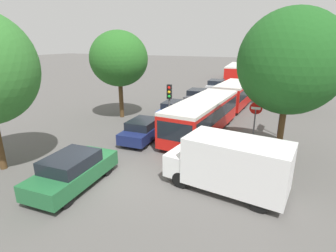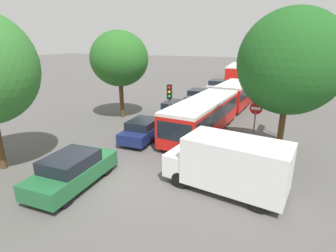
{
  "view_description": "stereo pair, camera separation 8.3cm",
  "coord_description": "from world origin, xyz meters",
  "px_view_note": "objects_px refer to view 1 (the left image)",
  "views": [
    {
      "loc": [
        6.34,
        -8.74,
        6.02
      ],
      "look_at": [
        0.2,
        4.82,
        1.2
      ],
      "focal_mm": 28.0,
      "sensor_mm": 36.0,
      "label": 1
    },
    {
      "loc": [
        6.41,
        -8.71,
        6.02
      ],
      "look_at": [
        0.2,
        4.82,
        1.2
      ],
      "focal_mm": 28.0,
      "sensor_mm": 36.0,
      "label": 2
    }
  ],
  "objects_px": {
    "city_bus_rear": "(236,71)",
    "tree_right_near": "(290,65)",
    "queued_car_green": "(73,170)",
    "queued_car_blue": "(174,109)",
    "queued_car_graphite": "(197,96)",
    "direction_sign_post": "(283,98)",
    "tree_right_mid": "(299,58)",
    "queued_car_navy": "(143,130)",
    "tree_left_mid": "(119,59)",
    "queued_car_silver": "(216,86)",
    "white_van": "(230,164)",
    "no_entry_sign": "(255,118)",
    "traffic_light": "(169,99)",
    "articulated_bus": "(218,104)"
  },
  "relations": [
    {
      "from": "city_bus_rear",
      "to": "tree_right_near",
      "type": "relative_size",
      "value": 1.49
    },
    {
      "from": "city_bus_rear",
      "to": "tree_right_near",
      "type": "bearing_deg",
      "value": -170.51
    },
    {
      "from": "queued_car_green",
      "to": "tree_right_near",
      "type": "distance_m",
      "value": 11.09
    },
    {
      "from": "queued_car_blue",
      "to": "queued_car_graphite",
      "type": "distance_m",
      "value": 6.07
    },
    {
      "from": "tree_right_near",
      "to": "direction_sign_post",
      "type": "bearing_deg",
      "value": 92.37
    },
    {
      "from": "city_bus_rear",
      "to": "tree_right_mid",
      "type": "distance_m",
      "value": 20.6
    },
    {
      "from": "city_bus_rear",
      "to": "queued_car_navy",
      "type": "height_order",
      "value": "city_bus_rear"
    },
    {
      "from": "queued_car_green",
      "to": "direction_sign_post",
      "type": "bearing_deg",
      "value": -39.62
    },
    {
      "from": "queued_car_blue",
      "to": "tree_right_near",
      "type": "bearing_deg",
      "value": -125.67
    },
    {
      "from": "direction_sign_post",
      "to": "tree_left_mid",
      "type": "distance_m",
      "value": 12.29
    },
    {
      "from": "queued_car_green",
      "to": "queued_car_silver",
      "type": "height_order",
      "value": "queued_car_silver"
    },
    {
      "from": "white_van",
      "to": "queued_car_graphite",
      "type": "bearing_deg",
      "value": -59.94
    },
    {
      "from": "city_bus_rear",
      "to": "white_van",
      "type": "bearing_deg",
      "value": -174.86
    },
    {
      "from": "no_entry_sign",
      "to": "queued_car_green",
      "type": "bearing_deg",
      "value": -41.08
    },
    {
      "from": "city_bus_rear",
      "to": "tree_left_mid",
      "type": "xyz_separation_m",
      "value": [
        -4.25,
        -27.37,
        3.34
      ]
    },
    {
      "from": "queued_car_silver",
      "to": "no_entry_sign",
      "type": "xyz_separation_m",
      "value": [
        6.53,
        -17.04,
        1.11
      ]
    },
    {
      "from": "white_van",
      "to": "no_entry_sign",
      "type": "relative_size",
      "value": 1.84
    },
    {
      "from": "white_van",
      "to": "direction_sign_post",
      "type": "relative_size",
      "value": 1.44
    },
    {
      "from": "queued_car_green",
      "to": "white_van",
      "type": "height_order",
      "value": "white_van"
    },
    {
      "from": "queued_car_green",
      "to": "white_van",
      "type": "bearing_deg",
      "value": -71.89
    },
    {
      "from": "queued_car_green",
      "to": "no_entry_sign",
      "type": "relative_size",
      "value": 1.54
    },
    {
      "from": "traffic_light",
      "to": "queued_car_graphite",
      "type": "bearing_deg",
      "value": 172.08
    },
    {
      "from": "white_van",
      "to": "queued_car_navy",
      "type": "bearing_deg",
      "value": -23.88
    },
    {
      "from": "queued_car_navy",
      "to": "queued_car_graphite",
      "type": "relative_size",
      "value": 0.97
    },
    {
      "from": "queued_car_navy",
      "to": "no_entry_sign",
      "type": "height_order",
      "value": "no_entry_sign"
    },
    {
      "from": "queued_car_green",
      "to": "tree_right_mid",
      "type": "xyz_separation_m",
      "value": [
        8.59,
        19.1,
        3.89
      ]
    },
    {
      "from": "articulated_bus",
      "to": "white_van",
      "type": "bearing_deg",
      "value": 20.01
    },
    {
      "from": "queued_car_blue",
      "to": "tree_right_near",
      "type": "relative_size",
      "value": 0.54
    },
    {
      "from": "white_van",
      "to": "tree_right_mid",
      "type": "bearing_deg",
      "value": -91.13
    },
    {
      "from": "queued_car_navy",
      "to": "queued_car_silver",
      "type": "xyz_separation_m",
      "value": [
        -0.02,
        18.35,
        0.08
      ]
    },
    {
      "from": "queued_car_blue",
      "to": "tree_right_near",
      "type": "distance_m",
      "value": 10.57
    },
    {
      "from": "tree_right_near",
      "to": "tree_right_mid",
      "type": "xyz_separation_m",
      "value": [
        0.65,
        12.59,
        -0.31
      ]
    },
    {
      "from": "tree_right_near",
      "to": "articulated_bus",
      "type": "bearing_deg",
      "value": 128.87
    },
    {
      "from": "queued_car_graphite",
      "to": "queued_car_navy",
      "type": "bearing_deg",
      "value": 178.16
    },
    {
      "from": "city_bus_rear",
      "to": "traffic_light",
      "type": "bearing_deg",
      "value": 177.25
    },
    {
      "from": "articulated_bus",
      "to": "queued_car_navy",
      "type": "height_order",
      "value": "articulated_bus"
    },
    {
      "from": "articulated_bus",
      "to": "traffic_light",
      "type": "height_order",
      "value": "traffic_light"
    },
    {
      "from": "queued_car_green",
      "to": "queued_car_silver",
      "type": "relative_size",
      "value": 0.97
    },
    {
      "from": "articulated_bus",
      "to": "direction_sign_post",
      "type": "bearing_deg",
      "value": 71.67
    },
    {
      "from": "queued_car_graphite",
      "to": "queued_car_silver",
      "type": "xyz_separation_m",
      "value": [
        0.28,
        6.74,
        0.06
      ]
    },
    {
      "from": "articulated_bus",
      "to": "queued_car_navy",
      "type": "distance_m",
      "value": 7.04
    },
    {
      "from": "queued_car_green",
      "to": "tree_right_near",
      "type": "bearing_deg",
      "value": -53.97
    },
    {
      "from": "queued_car_green",
      "to": "tree_right_near",
      "type": "relative_size",
      "value": 0.58
    },
    {
      "from": "tree_right_mid",
      "to": "city_bus_rear",
      "type": "bearing_deg",
      "value": 115.2
    },
    {
      "from": "direction_sign_post",
      "to": "tree_right_near",
      "type": "xyz_separation_m",
      "value": [
        0.17,
        -4.07,
        2.38
      ]
    },
    {
      "from": "queued_car_silver",
      "to": "tree_left_mid",
      "type": "distance_m",
      "value": 15.51
    },
    {
      "from": "white_van",
      "to": "tree_right_near",
      "type": "bearing_deg",
      "value": -106.08
    },
    {
      "from": "queued_car_blue",
      "to": "queued_car_silver",
      "type": "bearing_deg",
      "value": -4.25
    },
    {
      "from": "queued_car_navy",
      "to": "traffic_light",
      "type": "xyz_separation_m",
      "value": [
        1.11,
        1.53,
        1.81
      ]
    },
    {
      "from": "traffic_light",
      "to": "no_entry_sign",
      "type": "distance_m",
      "value": 5.44
    }
  ]
}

